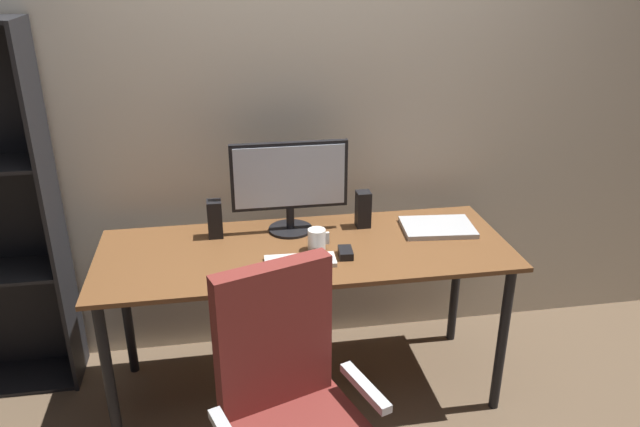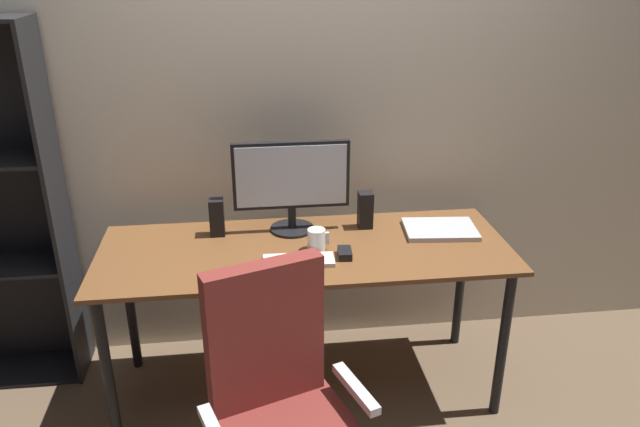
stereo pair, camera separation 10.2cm
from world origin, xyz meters
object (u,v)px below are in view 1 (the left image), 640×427
(coffee_mug, at_px, (317,240))
(desk, at_px, (305,265))
(monitor, at_px, (290,181))
(mouse, at_px, (346,253))
(laptop, at_px, (438,227))
(keyboard, at_px, (300,261))
(speaker_right, at_px, (363,209))
(speaker_left, at_px, (215,219))

(coffee_mug, bearing_deg, desk, 150.73)
(monitor, distance_m, mouse, 0.42)
(laptop, bearing_deg, coffee_mug, -163.37)
(keyboard, bearing_deg, laptop, 20.72)
(coffee_mug, bearing_deg, monitor, 111.79)
(laptop, relative_size, speaker_right, 1.88)
(coffee_mug, height_order, laptop, coffee_mug)
(coffee_mug, height_order, speaker_right, speaker_right)
(laptop, relative_size, speaker_left, 1.88)
(monitor, xyz_separation_m, speaker_left, (-0.34, -0.01, -0.15))
(mouse, relative_size, laptop, 0.30)
(monitor, distance_m, coffee_mug, 0.30)
(monitor, xyz_separation_m, coffee_mug, (0.09, -0.22, -0.19))
(laptop, distance_m, speaker_right, 0.35)
(monitor, distance_m, speaker_left, 0.37)
(keyboard, distance_m, mouse, 0.20)
(desk, height_order, keyboard, keyboard)
(desk, relative_size, mouse, 18.37)
(speaker_right, bearing_deg, speaker_left, 180.00)
(laptop, bearing_deg, speaker_right, 169.53)
(coffee_mug, xyz_separation_m, speaker_right, (0.25, 0.21, 0.04))
(monitor, bearing_deg, speaker_right, -1.35)
(speaker_left, bearing_deg, speaker_right, 0.00)
(speaker_right, bearing_deg, desk, -148.43)
(coffee_mug, relative_size, laptop, 0.30)
(monitor, height_order, mouse, monitor)
(mouse, bearing_deg, laptop, 26.79)
(speaker_left, bearing_deg, coffee_mug, -26.27)
(speaker_left, bearing_deg, keyboard, -43.25)
(mouse, bearing_deg, monitor, 128.04)
(desk, distance_m, mouse, 0.21)
(laptop, height_order, speaker_right, speaker_right)
(coffee_mug, distance_m, laptop, 0.59)
(coffee_mug, bearing_deg, speaker_left, 153.73)
(monitor, height_order, keyboard, monitor)
(desk, bearing_deg, laptop, 8.05)
(keyboard, relative_size, laptop, 0.91)
(mouse, xyz_separation_m, speaker_left, (-0.53, 0.29, 0.07))
(desk, distance_m, coffee_mug, 0.14)
(desk, height_order, speaker_right, speaker_right)
(mouse, relative_size, speaker_left, 0.56)
(speaker_left, relative_size, speaker_right, 1.00)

